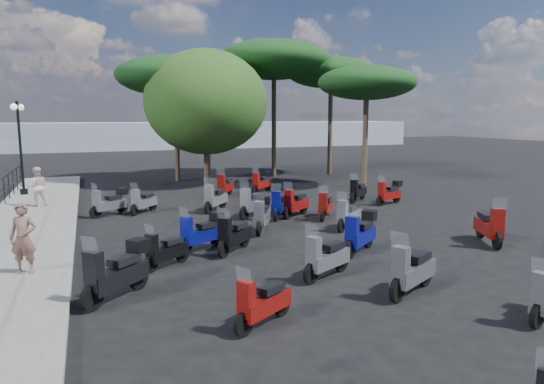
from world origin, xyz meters
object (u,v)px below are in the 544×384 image
object	(u,v)px
scooter_8	(234,236)
pine_1	(331,73)
pine_3	(367,83)
pine_2	(175,76)
scooter_3	(166,251)
scooter_13	(411,271)
scooter_21	(295,204)
woman	(23,238)
scooter_9	(262,216)
scooter_22	(262,182)
scooter_24	(490,227)
scooter_16	(325,206)
scooter_17	(225,186)
scooter_4	(109,203)
scooter_5	(143,202)
scooter_15	(279,205)
scooter_19	(360,234)
scooter_10	(253,204)
scooter_20	(348,216)
pine_0	(274,60)
scooter_11	(215,199)
scooter_7	(262,303)
broadleaf_tree	(206,102)
scooter_2	(202,233)
scooter_1	(117,273)
pedestrian_far	(37,187)
scooter_26	(389,193)
lamp_post_2	(20,142)
scooter_14	(326,258)

from	to	relation	value
scooter_8	pine_1	distance (m)	19.72
pine_3	pine_2	bearing A→B (deg)	145.59
scooter_3	scooter_13	size ratio (longest dim) A/B	0.77
scooter_21	pine_3	world-z (taller)	pine_3
woman	scooter_9	world-z (taller)	woman
woman	scooter_22	xyz separation A→B (m)	(9.48, 10.25, -0.48)
scooter_24	pine_3	world-z (taller)	pine_3
scooter_8	scooter_16	distance (m)	5.43
woman	scooter_17	distance (m)	12.07
scooter_4	scooter_5	world-z (taller)	scooter_4
scooter_15	pine_1	size ratio (longest dim) A/B	0.21
scooter_5	scooter_19	xyz separation A→B (m)	(4.99, -7.83, 0.10)
woman	scooter_10	bearing A→B (deg)	52.17
scooter_13	scooter_20	distance (m)	5.99
scooter_8	pine_3	bearing A→B (deg)	-91.47
scooter_13	scooter_16	size ratio (longest dim) A/B	1.22
scooter_9	scooter_15	world-z (taller)	scooter_9
scooter_13	scooter_22	xyz separation A→B (m)	(1.75, 14.23, -0.01)
scooter_16	pine_3	world-z (taller)	pine_3
scooter_21	pine_0	bearing A→B (deg)	-54.19
scooter_8	scooter_10	size ratio (longest dim) A/B	0.92
scooter_5	scooter_8	size ratio (longest dim) A/B	0.92
scooter_4	scooter_11	size ratio (longest dim) A/B	1.03
pine_3	scooter_9	bearing A→B (deg)	-138.55
scooter_7	broadleaf_tree	bearing A→B (deg)	-42.12
scooter_21	pine_2	distance (m)	13.07
scooter_16	scooter_22	distance (m)	6.70
pine_3	pine_1	bearing A→B (deg)	80.51
scooter_2	scooter_16	bearing A→B (deg)	-91.87
scooter_2	scooter_24	distance (m)	8.43
scooter_1	pine_1	bearing A→B (deg)	-81.94
pedestrian_far	scooter_24	distance (m)	16.74
scooter_1	pine_3	size ratio (longest dim) A/B	0.23
scooter_16	broadleaf_tree	distance (m)	11.28
scooter_7	scooter_26	bearing A→B (deg)	-75.68
scooter_19	pine_1	size ratio (longest dim) A/B	0.21
scooter_5	scooter_16	xyz separation A→B (m)	(6.16, -3.44, 0.02)
scooter_13	scooter_4	bearing A→B (deg)	-0.26
scooter_21	scooter_22	bearing A→B (deg)	-44.46
scooter_3	pine_1	distance (m)	21.41
lamp_post_2	pedestrian_far	world-z (taller)	lamp_post_2
scooter_5	pine_0	world-z (taller)	pine_0
pine_3	scooter_24	bearing A→B (deg)	-103.23
scooter_11	broadleaf_tree	bearing A→B (deg)	-60.51
scooter_3	scooter_15	bearing A→B (deg)	-81.40
scooter_4	scooter_19	xyz separation A→B (m)	(6.24, -7.75, 0.04)
scooter_8	woman	bearing A→B (deg)	49.59
scooter_8	scooter_14	bearing A→B (deg)	161.59
scooter_4	scooter_11	world-z (taller)	scooter_11
scooter_2	scooter_15	xyz separation A→B (m)	(3.62, 3.24, -0.02)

